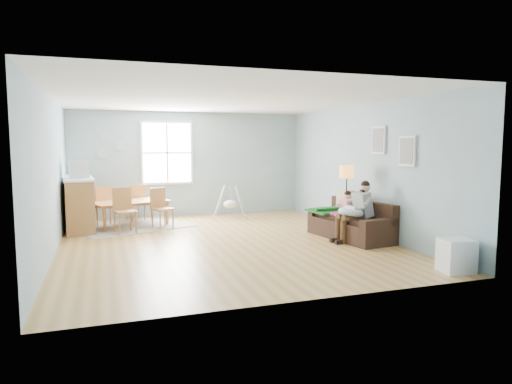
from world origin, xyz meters
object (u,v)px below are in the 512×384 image
object	(u,v)px
baby_swing	(230,204)
chair_nw	(102,203)
sofa	(352,225)
storage_cube	(456,256)
father	(356,209)
floor_lamp	(347,178)
counter	(79,202)
dining_table	(131,214)
chair_ne	(137,201)
toddler	(344,206)
monitor	(79,170)
chair_se	(160,205)
chair_sw	(124,207)

from	to	relation	value
baby_swing	chair_nw	bearing A→B (deg)	179.26
sofa	storage_cube	distance (m)	2.62
father	chair_nw	xyz separation A→B (m)	(-4.64, 3.47, -0.12)
floor_lamp	counter	distance (m)	5.87
sofa	baby_swing	world-z (taller)	baby_swing
dining_table	floor_lamp	bearing A→B (deg)	-51.71
dining_table	chair_ne	xyz separation A→B (m)	(0.19, 0.72, 0.21)
counter	dining_table	bearing A→B (deg)	-5.64
baby_swing	toddler	bearing A→B (deg)	-62.55
chair_ne	father	bearing A→B (deg)	-44.69
sofa	counter	size ratio (longest dim) A/B	0.93
sofa	storage_cube	bearing A→B (deg)	-85.88
toddler	chair_ne	size ratio (longest dim) A/B	0.84
father	storage_cube	distance (m)	2.38
father	chair_nw	bearing A→B (deg)	143.21
sofa	father	distance (m)	0.47
storage_cube	monitor	xyz separation A→B (m)	(-5.35, 5.12, 1.09)
dining_table	chair_se	size ratio (longest dim) A/B	1.83
toddler	monitor	size ratio (longest dim) A/B	1.74
storage_cube	chair_se	distance (m)	6.20
sofa	monitor	size ratio (longest dim) A/B	4.52
counter	chair_se	bearing A→B (deg)	-16.50
toddler	chair_nw	distance (m)	5.54
chair_ne	chair_se	bearing A→B (deg)	-68.79
floor_lamp	baby_swing	bearing A→B (deg)	120.48
sofa	monitor	distance (m)	5.84
floor_lamp	chair_ne	bearing A→B (deg)	140.89
sofa	floor_lamp	xyz separation A→B (m)	(0.03, 0.31, 0.93)
chair_se	storage_cube	bearing A→B (deg)	-53.74
baby_swing	sofa	bearing A→B (deg)	-62.44
counter	toddler	bearing A→B (deg)	-28.16
toddler	dining_table	xyz separation A→B (m)	(-4.01, 2.63, -0.35)
dining_table	chair_ne	world-z (taller)	chair_ne
dining_table	chair_se	world-z (taller)	chair_se
toddler	sofa	bearing A→B (deg)	-60.44
sofa	chair_nw	world-z (taller)	chair_nw
sofa	chair_se	distance (m)	4.23
sofa	dining_table	size ratio (longest dim) A/B	1.18
floor_lamp	monitor	xyz separation A→B (m)	(-5.19, 2.20, 0.14)
counter	chair_nw	bearing A→B (deg)	31.67
chair_sw	floor_lamp	bearing A→B (deg)	-22.31
storage_cube	chair_ne	world-z (taller)	chair_ne
chair_sw	monitor	bearing A→B (deg)	153.69
father	counter	world-z (taller)	father
father	monitor	distance (m)	5.83
toddler	storage_cube	xyz separation A→B (m)	(0.28, -2.77, -0.39)
chair_se	counter	distance (m)	1.80
chair_nw	storage_cube	bearing A→B (deg)	-49.75
storage_cube	counter	bearing A→B (deg)	134.38
sofa	monitor	world-z (taller)	monitor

